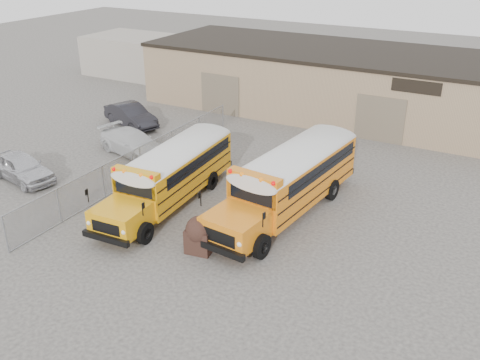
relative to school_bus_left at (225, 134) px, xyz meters
The scene contains 10 objects.
ground 8.17m from the school_bus_left, 67.16° to the right, with size 120.00×120.00×0.00m, color #3F3D3A.
warehouse 13.01m from the school_bus_left, 76.17° to the left, with size 30.20×10.20×4.67m.
chainlink_fence 5.30m from the school_bus_left, 123.46° to the right, with size 0.07×18.07×1.81m.
distant_building_left 23.89m from the school_bus_left, 142.26° to the left, with size 8.00×6.00×3.60m, color gray.
school_bus_left is the anchor object (origin of this frame).
school_bus_right 7.05m from the school_bus_left, 20.45° to the left, with size 3.70×10.86×3.12m.
tarp_bundle 10.19m from the school_bus_left, 65.78° to the right, with size 1.23×1.21×1.65m.
car_silver 11.50m from the school_bus_left, 136.63° to the right, with size 1.80×4.48×1.53m, color silver.
car_white 5.88m from the school_bus_left, 161.15° to the right, with size 2.04×5.03×1.46m, color silver.
car_dark 9.31m from the school_bus_left, 166.33° to the left, with size 1.65×4.74×1.56m, color black.
Camera 1 is at (12.03, -18.20, 12.44)m, focal length 40.00 mm.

